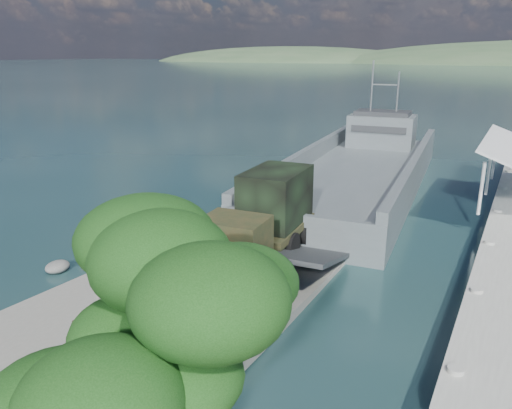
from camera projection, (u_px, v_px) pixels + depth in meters
The scene contains 7 objects.
ground at pixel (188, 297), 22.26m from camera, with size 1400.00×1400.00×0.00m, color #183939.
boat_ramp at pixel (174, 301), 21.35m from camera, with size 10.00×18.00×0.50m, color gray.
shoreline_rocks at pixel (95, 266), 25.52m from camera, with size 3.20×5.60×0.90m, color #525350, non-canonical shape.
landing_craft at pixel (358, 179), 39.66m from camera, with size 12.01×36.30×10.60m.
military_truck at pixel (263, 219), 24.44m from camera, with size 3.61×9.40×4.27m.
soldier at pixel (125, 264), 22.18m from camera, with size 0.70×0.46×1.93m, color #212D19.
overhang_tree at pixel (158, 315), 9.84m from camera, with size 7.55×6.95×6.85m.
Camera 1 is at (12.28, -16.18, 10.45)m, focal length 35.00 mm.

